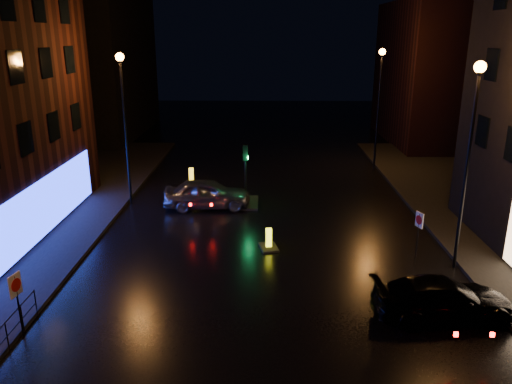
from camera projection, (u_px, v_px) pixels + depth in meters
ground at (269, 353)px, 15.26m from camera, size 120.00×120.00×0.00m
building_far_left at (96, 59)px, 46.73m from camera, size 8.00×16.00×14.00m
building_far_right at (437, 73)px, 43.69m from camera, size 8.00×14.00×12.00m
street_lamp_lfar at (124, 106)px, 27.03m from camera, size 0.44×0.44×8.37m
street_lamp_rnear at (471, 136)px, 19.17m from camera, size 0.44×0.44×8.37m
street_lamp_rfar at (379, 91)px, 34.41m from camera, size 0.44×0.44×8.37m
traffic_signal at (246, 195)px, 28.46m from camera, size 1.40×2.40×3.45m
silver_hatchback at (207, 194)px, 27.76m from camera, size 4.89×2.23×1.63m
dark_sedan at (443, 299)px, 17.00m from camera, size 4.94×2.32×1.39m
bollard_near at (269, 244)px, 22.63m from camera, size 0.96×1.24×0.97m
bollard_far at (192, 181)px, 32.26m from camera, size 0.86×1.26×1.09m
road_sign_left at (16, 290)px, 15.57m from camera, size 0.15×0.54×2.23m
road_sign_right at (419, 224)px, 21.36m from camera, size 0.20×0.49×2.07m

